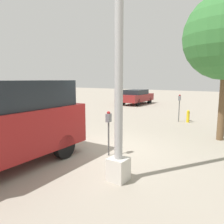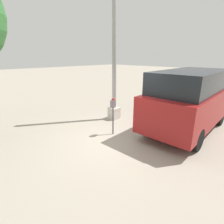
# 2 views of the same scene
# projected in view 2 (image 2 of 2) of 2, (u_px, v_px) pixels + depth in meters

# --- Properties ---
(ground_plane) EXTENTS (80.00, 80.00, 0.00)m
(ground_plane) POSITION_uv_depth(u_px,v_px,m) (111.00, 141.00, 6.17)
(ground_plane) COLOR gray
(parking_meter_near) EXTENTS (0.21, 0.13, 1.42)m
(parking_meter_near) POSITION_uv_depth(u_px,v_px,m) (113.00, 108.00, 6.41)
(parking_meter_near) COLOR #4C4C4C
(parking_meter_near) RESTS_ON ground
(lamp_post) EXTENTS (0.44, 0.44, 6.98)m
(lamp_post) POSITION_uv_depth(u_px,v_px,m) (114.00, 60.00, 7.56)
(lamp_post) COLOR beige
(lamp_post) RESTS_ON ground
(parked_van) EXTENTS (4.83, 2.15, 2.36)m
(parked_van) POSITION_uv_depth(u_px,v_px,m) (190.00, 99.00, 6.77)
(parked_van) COLOR maroon
(parked_van) RESTS_ON ground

